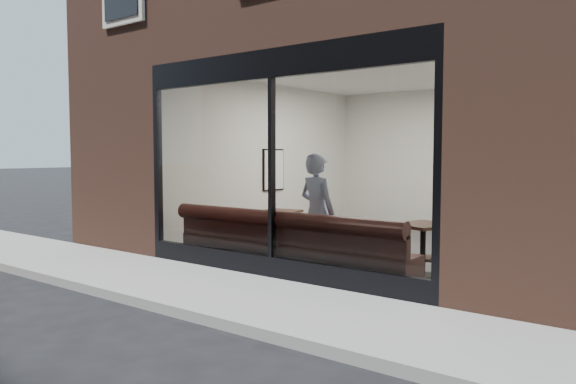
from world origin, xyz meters
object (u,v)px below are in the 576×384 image
Objects in this scene: banquette at (289,258)px; cafe_table_right at (423,225)px; person at (317,213)px; cafe_chair_right at (422,258)px; cafe_table_left at (280,212)px.

cafe_table_right is at bearing 30.12° from banquette.
cafe_chair_right is at bearing -137.71° from person.
banquette is at bearing 56.91° from person.
person reaches higher than cafe_chair_right.
cafe_table_right reaches higher than banquette.
banquette is 0.78m from person.
banquette is 5.71× the size of cafe_table_right.
cafe_table_right is at bearing -143.56° from person.
cafe_table_left is 2.74m from cafe_chair_right.
banquette is 6.43× the size of cafe_table_left.
cafe_chair_right is at bearing 34.74° from banquette.
person is 4.23× the size of cafe_chair_right.
banquette is 1.70m from cafe_table_left.
cafe_table_left reaches higher than banquette.
cafe_table_right is (2.77, -0.21, 0.00)m from cafe_table_left.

